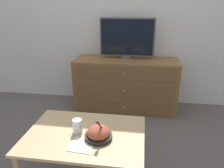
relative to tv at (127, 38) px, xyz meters
The scene contains 8 objects.
ground_plane 0.96m from the tv, 126.17° to the left, with size 12.00×12.00×0.00m, color #56514C.
wall_back 0.44m from the tv, 122.66° to the left, with size 12.00×0.05×2.60m.
dresser 0.60m from the tv, 89.25° to the right, with size 1.31×0.48×0.67m.
tv is the anchor object (origin of this frame).
coffee_table 1.59m from the tv, 96.51° to the right, with size 0.84×0.61×0.47m.
takeout_bowl 1.59m from the tv, 92.30° to the right, with size 0.19×0.19×0.17m.
drink_cup 1.55m from the tv, 98.71° to the right, with size 0.07×0.07×0.10m.
napkin 1.70m from the tv, 95.38° to the right, with size 0.17×0.17×0.00m.
Camera 1 is at (0.35, -2.96, 1.34)m, focal length 35.00 mm.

